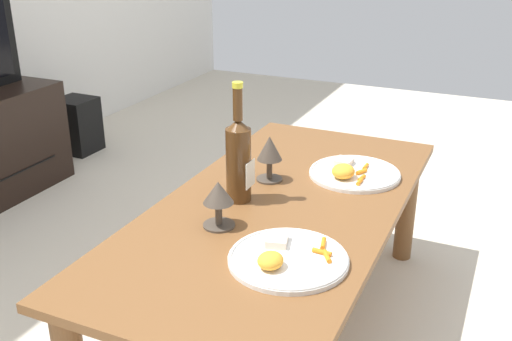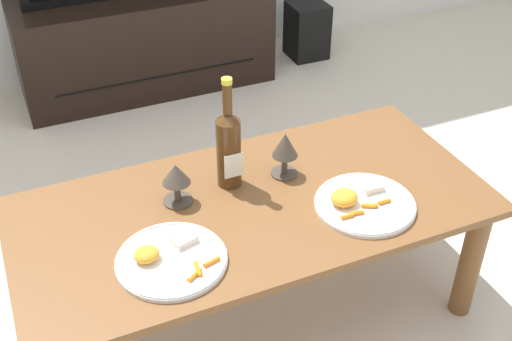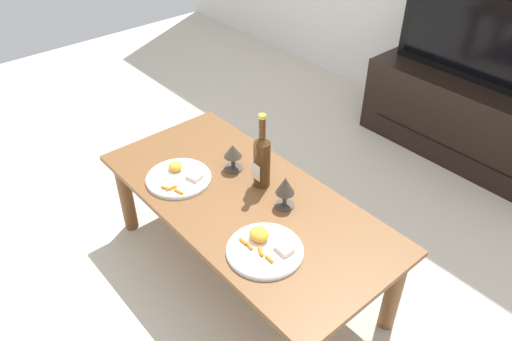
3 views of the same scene
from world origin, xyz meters
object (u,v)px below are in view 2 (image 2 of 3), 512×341
at_px(tv_stand, 145,41).
at_px(floor_speaker, 307,30).
at_px(goblet_left, 176,177).
at_px(goblet_right, 285,148).
at_px(dinner_plate_left, 170,259).
at_px(dining_table, 253,223).
at_px(wine_bottle, 229,145).
at_px(dinner_plate_right, 363,202).

relative_size(tv_stand, floor_speaker, 4.10).
height_order(goblet_left, goblet_right, goblet_right).
distance_m(goblet_right, dinner_plate_left, 0.51).
bearing_deg(goblet_right, dinner_plate_left, -151.93).
relative_size(dining_table, floor_speaker, 4.52).
xyz_separation_m(floor_speaker, goblet_left, (-1.25, -1.58, 0.39)).
height_order(goblet_left, dinner_plate_left, goblet_left).
height_order(wine_bottle, goblet_right, wine_bottle).
bearing_deg(dining_table, goblet_left, 153.81).
bearing_deg(dining_table, goblet_right, 33.42).
xyz_separation_m(tv_stand, goblet_left, (-0.32, -1.58, 0.29)).
height_order(goblet_left, dinner_plate_right, goblet_left).
bearing_deg(dinner_plate_right, dinner_plate_left, -179.87).
relative_size(goblet_right, dinner_plate_right, 0.50).
relative_size(goblet_left, dinner_plate_left, 0.45).
bearing_deg(goblet_right, tv_stand, 90.80).
bearing_deg(tv_stand, dining_table, -94.27).
relative_size(tv_stand, wine_bottle, 3.55).
distance_m(tv_stand, goblet_left, 1.64).
height_order(floor_speaker, dinner_plate_left, dinner_plate_left).
relative_size(wine_bottle, goblet_right, 2.41).
bearing_deg(dinner_plate_left, dinner_plate_right, 0.13).
height_order(dining_table, floor_speaker, dining_table).
xyz_separation_m(tv_stand, wine_bottle, (-0.15, -1.56, 0.34)).
bearing_deg(floor_speaker, tv_stand, -179.79).
xyz_separation_m(goblet_right, dinner_plate_left, (-0.44, -0.24, -0.09)).
bearing_deg(goblet_left, dinner_plate_right, -25.83).
xyz_separation_m(dining_table, floor_speaker, (1.05, 1.67, -0.23)).
distance_m(dinner_plate_left, dinner_plate_right, 0.58).
bearing_deg(dinner_plate_right, wine_bottle, 140.37).
distance_m(tv_stand, dinner_plate_left, 1.88).
height_order(wine_bottle, dinner_plate_left, wine_bottle).
bearing_deg(tv_stand, wine_bottle, -95.53).
xyz_separation_m(dining_table, goblet_left, (-0.20, 0.10, 0.16)).
height_order(tv_stand, floor_speaker, tv_stand).
bearing_deg(dinner_plate_left, goblet_right, 28.07).
height_order(goblet_right, dinner_plate_left, goblet_right).
distance_m(wine_bottle, goblet_right, 0.18).
height_order(floor_speaker, wine_bottle, wine_bottle).
bearing_deg(goblet_left, wine_bottle, 7.88).
relative_size(floor_speaker, dinner_plate_right, 1.05).
distance_m(floor_speaker, goblet_left, 2.05).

